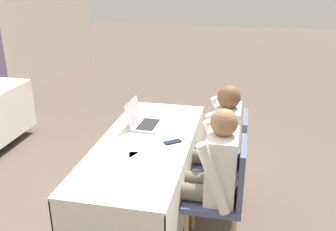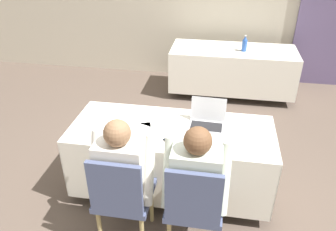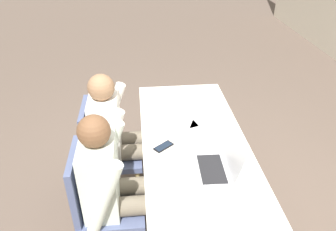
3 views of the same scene
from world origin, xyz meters
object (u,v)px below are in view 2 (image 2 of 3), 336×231
(water_bottle, at_px, (245,44))
(person_checkered_shirt, at_px, (124,171))
(laptop, at_px, (207,122))
(cell_phone, at_px, (170,142))
(chair_near_left, at_px, (122,195))
(person_white_shirt, at_px, (196,179))
(chair_near_right, at_px, (194,204))

(water_bottle, relative_size, person_checkered_shirt, 0.20)
(laptop, xyz_separation_m, person_checkered_shirt, (-0.60, -0.68, -0.11))
(cell_phone, xyz_separation_m, chair_near_left, (-0.31, -0.46, -0.23))
(person_white_shirt, bearing_deg, chair_near_left, 10.40)
(water_bottle, bearing_deg, laptop, -100.44)
(laptop, relative_size, water_bottle, 1.41)
(water_bottle, bearing_deg, person_white_shirt, -98.57)
(person_checkered_shirt, bearing_deg, water_bottle, -109.22)
(chair_near_right, bearing_deg, water_bottle, -98.28)
(cell_phone, bearing_deg, person_checkered_shirt, -169.72)
(water_bottle, distance_m, person_white_shirt, 2.91)
(laptop, xyz_separation_m, water_bottle, (0.40, 2.19, 0.06))
(chair_near_right, bearing_deg, person_white_shirt, -90.00)
(chair_near_left, bearing_deg, laptop, -127.25)
(chair_near_right, distance_m, person_checkered_shirt, 0.60)
(water_bottle, xyz_separation_m, chair_near_left, (-1.00, -2.98, -0.33))
(chair_near_right, height_order, person_checkered_shirt, person_checkered_shirt)
(cell_phone, xyz_separation_m, chair_near_right, (0.26, -0.46, -0.23))
(laptop, bearing_deg, chair_near_right, -89.99)
(chair_near_left, distance_m, person_checkered_shirt, 0.19)
(chair_near_right, xyz_separation_m, person_checkered_shirt, (-0.57, 0.10, 0.16))
(water_bottle, relative_size, chair_near_right, 0.26)
(cell_phone, xyz_separation_m, water_bottle, (0.69, 2.52, 0.10))
(cell_phone, distance_m, water_bottle, 2.62)
(laptop, relative_size, cell_phone, 2.14)
(person_checkered_shirt, bearing_deg, chair_near_left, 90.00)
(laptop, height_order, water_bottle, water_bottle)
(water_bottle, height_order, chair_near_left, water_bottle)
(laptop, distance_m, chair_near_right, 0.83)
(chair_near_right, bearing_deg, person_checkered_shirt, -10.40)
(cell_phone, bearing_deg, chair_near_right, -98.80)
(chair_near_left, xyz_separation_m, person_white_shirt, (0.57, 0.10, 0.16))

